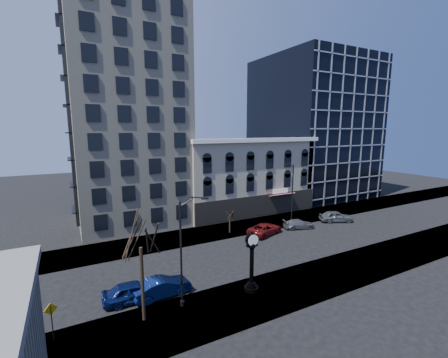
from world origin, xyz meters
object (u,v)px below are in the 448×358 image
warning_sign (51,315)px  car_near_a (134,291)px  car_near_b (162,287)px  street_clock (252,264)px  street_lamp_near (189,223)px

warning_sign → car_near_a: 6.23m
warning_sign → car_near_b: warning_sign is taller
warning_sign → car_near_b: bearing=-7.5°
street_clock → car_near_a: 9.97m
street_lamp_near → car_near_a: size_ratio=1.84×
warning_sign → car_near_a: size_ratio=0.54×
street_clock → car_near_a: bearing=164.2°
warning_sign → street_clock: bearing=-25.1°
street_lamp_near → car_near_b: 6.71m
car_near_a → car_near_b: 2.27m
car_near_b → street_clock: bearing=-117.7°
street_clock → street_lamp_near: (-5.41, 0.51, 4.31)m
street_clock → car_near_a: (-9.25, 3.30, -1.72)m
car_near_a → street_lamp_near: bearing=-123.9°
street_clock → street_lamp_near: 6.93m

